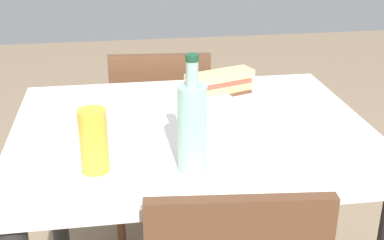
{
  "coord_description": "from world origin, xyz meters",
  "views": [
    {
      "loc": [
        0.21,
        1.34,
        1.38
      ],
      "look_at": [
        0.0,
        0.0,
        0.79
      ],
      "focal_mm": 48.65,
      "sensor_mm": 36.0,
      "label": 1
    }
  ],
  "objects_px": {
    "water_bottle": "(192,126)",
    "baguette_sandwich_near": "(220,82)",
    "plate_near": "(220,94)",
    "dining_table": "(192,167)",
    "chair_near": "(161,133)",
    "beer_glass": "(94,141)",
    "knife_near": "(231,95)"
  },
  "relations": [
    {
      "from": "plate_near",
      "to": "beer_glass",
      "type": "bearing_deg",
      "value": 48.78
    },
    {
      "from": "dining_table",
      "to": "water_bottle",
      "type": "height_order",
      "value": "water_bottle"
    },
    {
      "from": "plate_near",
      "to": "knife_near",
      "type": "height_order",
      "value": "knife_near"
    },
    {
      "from": "dining_table",
      "to": "water_bottle",
      "type": "bearing_deg",
      "value": 81.34
    },
    {
      "from": "baguette_sandwich_near",
      "to": "dining_table",
      "type": "bearing_deg",
      "value": 61.05
    },
    {
      "from": "chair_near",
      "to": "baguette_sandwich_near",
      "type": "xyz_separation_m",
      "value": [
        -0.16,
        0.38,
        0.34
      ]
    },
    {
      "from": "plate_near",
      "to": "beer_glass",
      "type": "relative_size",
      "value": 1.56
    },
    {
      "from": "dining_table",
      "to": "chair_near",
      "type": "height_order",
      "value": "chair_near"
    },
    {
      "from": "dining_table",
      "to": "knife_near",
      "type": "height_order",
      "value": "knife_near"
    },
    {
      "from": "dining_table",
      "to": "plate_near",
      "type": "bearing_deg",
      "value": -118.95
    },
    {
      "from": "chair_near",
      "to": "knife_near",
      "type": "xyz_separation_m",
      "value": [
        -0.19,
        0.42,
        0.31
      ]
    },
    {
      "from": "chair_near",
      "to": "knife_near",
      "type": "relative_size",
      "value": 4.88
    },
    {
      "from": "knife_near",
      "to": "beer_glass",
      "type": "distance_m",
      "value": 0.59
    },
    {
      "from": "baguette_sandwich_near",
      "to": "beer_glass",
      "type": "relative_size",
      "value": 1.52
    },
    {
      "from": "water_bottle",
      "to": "baguette_sandwich_near",
      "type": "bearing_deg",
      "value": -109.02
    },
    {
      "from": "dining_table",
      "to": "beer_glass",
      "type": "distance_m",
      "value": 0.4
    },
    {
      "from": "baguette_sandwich_near",
      "to": "chair_near",
      "type": "bearing_deg",
      "value": -66.62
    },
    {
      "from": "baguette_sandwich_near",
      "to": "water_bottle",
      "type": "bearing_deg",
      "value": 70.98
    },
    {
      "from": "chair_near",
      "to": "water_bottle",
      "type": "relative_size",
      "value": 2.94
    },
    {
      "from": "plate_near",
      "to": "knife_near",
      "type": "xyz_separation_m",
      "value": [
        -0.03,
        0.05,
        0.01
      ]
    },
    {
      "from": "baguette_sandwich_near",
      "to": "knife_near",
      "type": "distance_m",
      "value": 0.06
    },
    {
      "from": "dining_table",
      "to": "chair_near",
      "type": "bearing_deg",
      "value": -86.62
    },
    {
      "from": "dining_table",
      "to": "beer_glass",
      "type": "relative_size",
      "value": 6.53
    },
    {
      "from": "baguette_sandwich_near",
      "to": "plate_near",
      "type": "bearing_deg",
      "value": 0.0
    },
    {
      "from": "dining_table",
      "to": "knife_near",
      "type": "relative_size",
      "value": 5.91
    },
    {
      "from": "plate_near",
      "to": "chair_near",
      "type": "bearing_deg",
      "value": -66.62
    },
    {
      "from": "knife_near",
      "to": "dining_table",
      "type": "bearing_deg",
      "value": 49.46
    },
    {
      "from": "chair_near",
      "to": "beer_glass",
      "type": "distance_m",
      "value": 0.93
    },
    {
      "from": "baguette_sandwich_near",
      "to": "water_bottle",
      "type": "height_order",
      "value": "water_bottle"
    },
    {
      "from": "knife_near",
      "to": "beer_glass",
      "type": "height_order",
      "value": "beer_glass"
    },
    {
      "from": "dining_table",
      "to": "water_bottle",
      "type": "distance_m",
      "value": 0.35
    },
    {
      "from": "knife_near",
      "to": "beer_glass",
      "type": "bearing_deg",
      "value": 43.58
    }
  ]
}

